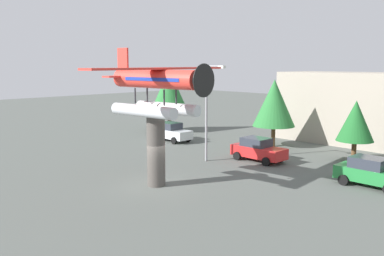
# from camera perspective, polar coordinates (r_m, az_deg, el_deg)

# --- Properties ---
(ground_plane) EXTENTS (140.00, 140.00, 0.00)m
(ground_plane) POSITION_cam_1_polar(r_m,az_deg,el_deg) (26.11, -4.79, -7.67)
(ground_plane) COLOR #515651
(display_pedestal) EXTENTS (1.10, 1.10, 4.28)m
(display_pedestal) POSITION_cam_1_polar(r_m,az_deg,el_deg) (25.59, -4.85, -3.07)
(display_pedestal) COLOR #4C4742
(display_pedestal) RESTS_ON ground
(floatplane_monument) EXTENTS (7.02, 10.46, 4.00)m
(floatplane_monument) POSITION_cam_1_polar(r_m,az_deg,el_deg) (25.00, -4.74, 5.47)
(floatplane_monument) COLOR silver
(floatplane_monument) RESTS_ON display_pedestal
(car_near_silver) EXTENTS (4.20, 2.02, 1.76)m
(car_near_silver) POSITION_cam_1_polar(r_m,az_deg,el_deg) (40.54, -2.80, -0.50)
(car_near_silver) COLOR silver
(car_near_silver) RESTS_ON ground
(car_mid_red) EXTENTS (4.20, 2.02, 1.76)m
(car_mid_red) POSITION_cam_1_polar(r_m,az_deg,el_deg) (32.56, 8.85, -2.86)
(car_mid_red) COLOR red
(car_mid_red) RESTS_ON ground
(car_far_green) EXTENTS (4.20, 2.02, 1.76)m
(car_far_green) POSITION_cam_1_polar(r_m,az_deg,el_deg) (27.73, 22.92, -5.48)
(car_far_green) COLOR #237A38
(car_far_green) RESTS_ON ground
(streetlight_primary) EXTENTS (1.84, 0.28, 7.23)m
(streetlight_primary) POSITION_cam_1_polar(r_m,az_deg,el_deg) (31.55, 2.22, 3.03)
(streetlight_primary) COLOR gray
(streetlight_primary) RESTS_ON ground
(storefront_building) EXTENTS (13.31, 5.62, 6.52)m
(storefront_building) POSITION_cam_1_polar(r_m,az_deg,el_deg) (41.91, 20.88, 2.52)
(storefront_building) COLOR #9E9384
(storefront_building) RESTS_ON ground
(tree_west) EXTENTS (4.14, 4.14, 6.74)m
(tree_west) POSITION_cam_1_polar(r_m,az_deg,el_deg) (45.98, -3.07, 5.02)
(tree_west) COLOR brown
(tree_west) RESTS_ON ground
(tree_east) EXTENTS (3.72, 3.72, 5.96)m
(tree_east) POSITION_cam_1_polar(r_m,az_deg,el_deg) (38.12, 10.95, 3.31)
(tree_east) COLOR brown
(tree_east) RESTS_ON ground
(tree_center_back) EXTENTS (2.76, 2.76, 4.60)m
(tree_center_back) POSITION_cam_1_polar(r_m,az_deg,el_deg) (34.15, 21.08, 0.88)
(tree_center_back) COLOR brown
(tree_center_back) RESTS_ON ground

